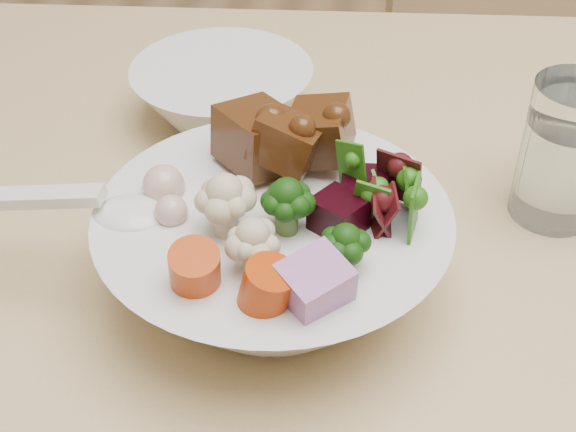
% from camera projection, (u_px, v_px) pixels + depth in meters
% --- Properties ---
extents(dining_table, '(1.54, 0.91, 0.71)m').
position_uv_depth(dining_table, '(546.00, 313.00, 0.68)').
color(dining_table, tan).
rests_on(dining_table, ground).
extents(chair_far, '(0.55, 0.55, 0.97)m').
position_uv_depth(chair_far, '(551.00, 60.00, 1.22)').
color(chair_far, '#A6815E').
rests_on(chair_far, ground).
extents(food_bowl, '(0.25, 0.25, 0.13)m').
position_uv_depth(food_bowl, '(276.00, 246.00, 0.57)').
color(food_bowl, silver).
rests_on(food_bowl, dining_table).
extents(soup_spoon, '(0.15, 0.05, 0.03)m').
position_uv_depth(soup_spoon, '(106.00, 211.00, 0.55)').
color(soup_spoon, silver).
rests_on(soup_spoon, food_bowl).
extents(water_glass, '(0.07, 0.07, 0.12)m').
position_uv_depth(water_glass, '(564.00, 157.00, 0.63)').
color(water_glass, white).
rests_on(water_glass, dining_table).
extents(side_bowl, '(0.17, 0.17, 0.06)m').
position_uv_depth(side_bowl, '(223.00, 95.00, 0.76)').
color(side_bowl, silver).
rests_on(side_bowl, dining_table).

